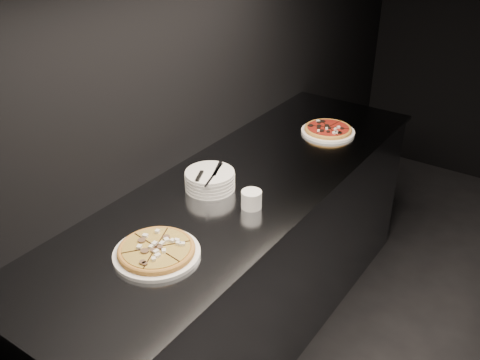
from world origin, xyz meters
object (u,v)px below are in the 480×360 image
Objects in this scene: ramekin at (251,199)px; pizza_mushroom at (157,251)px; plate_stack at (210,180)px; counter at (244,261)px; cutlery at (209,173)px; pizza_tomato at (328,130)px.

pizza_mushroom is at bearing -102.21° from ramekin.
plate_stack reaches higher than pizza_mushroom.
cutlery reaches higher than counter.
cutlery is at bearing -100.21° from pizza_tomato.
pizza_mushroom is at bearing -74.60° from plate_stack.
plate_stack is 0.05m from cutlery.
cutlery is 2.69× the size of ramekin.
ramekin reaches higher than pizza_tomato.
cutlery is at bearing -62.38° from plate_stack.
cutlery reaches higher than pizza_mushroom.
plate_stack is at bearing -100.99° from pizza_tomato.
ramekin is at bearing 77.79° from pizza_mushroom.
plate_stack is 2.53× the size of ramekin.
plate_stack is 0.25m from ramekin.
cutlery is (-0.13, 0.49, 0.07)m from pizza_mushroom.
counter is 0.81m from pizza_mushroom.
ramekin is (0.24, -0.03, -0.00)m from plate_stack.
pizza_mushroom is 3.70× the size of ramekin.
counter is 0.87m from pizza_tomato.
plate_stack reaches higher than counter.
plate_stack is at bearing 94.12° from cutlery.
pizza_mushroom is 1.38× the size of cutlery.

